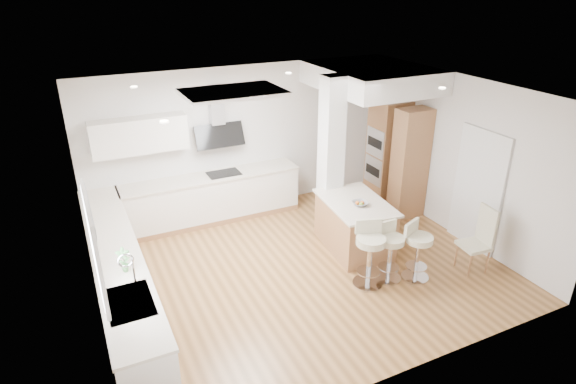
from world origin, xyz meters
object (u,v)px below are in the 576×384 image
bar_stool_a (370,251)px  bar_stool_b (390,249)px  peninsula (354,225)px  bar_stool_c (417,248)px  dining_chair (480,237)px

bar_stool_a → bar_stool_b: 0.36m
peninsula → bar_stool_c: size_ratio=1.63×
peninsula → dining_chair: size_ratio=1.42×
bar_stool_c → bar_stool_b: bearing=134.1°
bar_stool_a → bar_stool_b: size_ratio=1.10×
peninsula → bar_stool_a: size_ratio=1.49×
peninsula → bar_stool_a: (-0.38, -0.99, 0.13)m
bar_stool_c → peninsula: bearing=84.8°
bar_stool_a → peninsula: bearing=87.5°
dining_chair → bar_stool_b: bearing=171.2°
peninsula → dining_chair: bearing=-39.1°
bar_stool_b → dining_chair: (1.43, -0.39, 0.05)m
bar_stool_b → dining_chair: size_ratio=0.87×
peninsula → bar_stool_a: bar_stool_a is taller
dining_chair → bar_stool_a: bearing=173.9°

